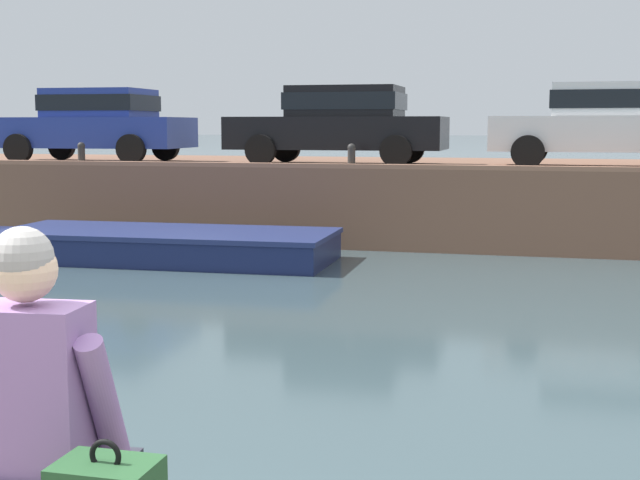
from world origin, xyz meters
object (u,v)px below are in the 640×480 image
(person_seated_right, at_px, (38,411))
(mooring_bollard_west, at_px, (81,153))
(car_leftmost_blue, at_px, (96,122))
(mooring_bollard_mid, at_px, (351,155))
(car_centre_white, at_px, (600,121))
(car_left_inner_black, at_px, (341,122))
(boat_moored_west_navy, at_px, (151,245))

(person_seated_right, bearing_deg, mooring_bollard_west, 118.85)
(car_leftmost_blue, xyz_separation_m, mooring_bollard_mid, (5.93, -1.47, -0.61))
(car_centre_white, relative_size, person_seated_right, 3.99)
(mooring_bollard_mid, distance_m, person_seated_right, 13.67)
(car_centre_white, height_order, person_seated_right, car_centre_white)
(car_leftmost_blue, distance_m, person_seated_right, 16.97)
(car_leftmost_blue, xyz_separation_m, mooring_bollard_west, (0.45, -1.47, -0.61))
(car_centre_white, height_order, mooring_bollard_mid, car_centre_white)
(car_left_inner_black, height_order, mooring_bollard_west, car_left_inner_black)
(car_centre_white, xyz_separation_m, mooring_bollard_mid, (-4.38, -1.47, -0.61))
(boat_moored_west_navy, distance_m, mooring_bollard_west, 3.66)
(car_left_inner_black, height_order, mooring_bollard_mid, car_left_inner_black)
(mooring_bollard_west, bearing_deg, mooring_bollard_mid, 0.00)
(car_leftmost_blue, distance_m, car_centre_white, 10.31)
(car_left_inner_black, relative_size, car_centre_white, 1.11)
(car_centre_white, distance_m, person_seated_right, 15.21)
(car_leftmost_blue, xyz_separation_m, car_centre_white, (10.31, -0.00, -0.00))
(boat_moored_west_navy, xyz_separation_m, mooring_bollard_west, (-2.51, 2.23, 1.47))
(car_leftmost_blue, distance_m, mooring_bollard_mid, 6.14)
(boat_moored_west_navy, height_order, car_centre_white, car_centre_white)
(car_leftmost_blue, distance_m, car_left_inner_black, 5.38)
(person_seated_right, bearing_deg, car_centre_white, 80.88)
(car_leftmost_blue, height_order, person_seated_right, car_leftmost_blue)
(boat_moored_west_navy, xyz_separation_m, mooring_bollard_mid, (2.96, 2.23, 1.47))
(boat_moored_west_navy, xyz_separation_m, car_centre_white, (7.34, 3.69, 2.08))
(car_left_inner_black, bearing_deg, mooring_bollard_west, -163.39)
(car_left_inner_black, relative_size, person_seated_right, 4.45)
(car_leftmost_blue, height_order, car_left_inner_black, same)
(car_left_inner_black, bearing_deg, boat_moored_west_navy, -123.12)
(person_seated_right, bearing_deg, boat_moored_west_navy, 113.61)
(car_left_inner_black, xyz_separation_m, mooring_bollard_mid, (0.55, -1.47, -0.61))
(car_centre_white, height_order, mooring_bollard_west, car_centre_white)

